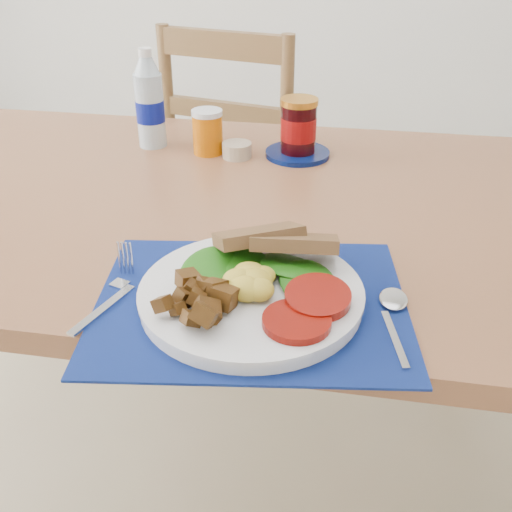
{
  "coord_description": "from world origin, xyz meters",
  "views": [
    {
      "loc": [
        0.28,
        -0.81,
        1.23
      ],
      "look_at": [
        0.15,
        -0.1,
        0.8
      ],
      "focal_mm": 42.0,
      "sensor_mm": 36.0,
      "label": 1
    }
  ],
  "objects_px": {
    "water_bottle": "(150,104)",
    "chair_far": "(242,147)",
    "breakfast_plate": "(246,290)",
    "juice_glass": "(208,133)",
    "jam_on_saucer": "(298,131)"
  },
  "relations": [
    {
      "from": "breakfast_plate",
      "to": "water_bottle",
      "type": "height_order",
      "value": "water_bottle"
    },
    {
      "from": "chair_far",
      "to": "jam_on_saucer",
      "type": "height_order",
      "value": "chair_far"
    },
    {
      "from": "breakfast_plate",
      "to": "water_bottle",
      "type": "relative_size",
      "value": 1.41
    },
    {
      "from": "chair_far",
      "to": "jam_on_saucer",
      "type": "bearing_deg",
      "value": 127.42
    },
    {
      "from": "water_bottle",
      "to": "jam_on_saucer",
      "type": "distance_m",
      "value": 0.34
    },
    {
      "from": "breakfast_plate",
      "to": "jam_on_saucer",
      "type": "xyz_separation_m",
      "value": [
        0.01,
        0.58,
        0.03
      ]
    },
    {
      "from": "breakfast_plate",
      "to": "water_bottle",
      "type": "bearing_deg",
      "value": 99.84
    },
    {
      "from": "juice_glass",
      "to": "jam_on_saucer",
      "type": "relative_size",
      "value": 0.65
    },
    {
      "from": "juice_glass",
      "to": "jam_on_saucer",
      "type": "bearing_deg",
      "value": 4.62
    },
    {
      "from": "jam_on_saucer",
      "to": "chair_far",
      "type": "bearing_deg",
      "value": 114.82
    },
    {
      "from": "breakfast_plate",
      "to": "jam_on_saucer",
      "type": "height_order",
      "value": "jam_on_saucer"
    },
    {
      "from": "chair_far",
      "to": "juice_glass",
      "type": "xyz_separation_m",
      "value": [
        0.02,
        -0.5,
        0.21
      ]
    },
    {
      "from": "breakfast_plate",
      "to": "chair_far",
      "type": "bearing_deg",
      "value": 82.05
    },
    {
      "from": "water_bottle",
      "to": "chair_far",
      "type": "bearing_deg",
      "value": 76.4
    },
    {
      "from": "water_bottle",
      "to": "juice_glass",
      "type": "xyz_separation_m",
      "value": [
        0.14,
        -0.02,
        -0.05
      ]
    }
  ]
}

